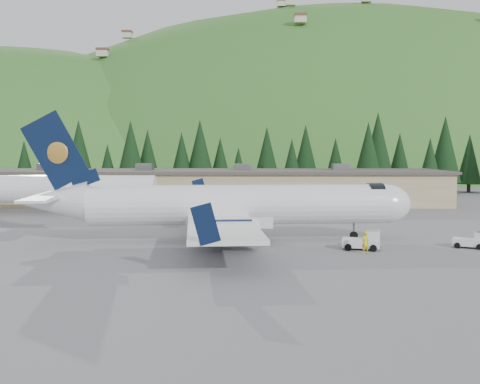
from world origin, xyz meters
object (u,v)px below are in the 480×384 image
second_airliner (46,188)px  airliner (228,207)px  ramp_worker (365,243)px  baggage_tug_a (365,241)px  terminal_building (210,186)px  baggage_tug_b (472,241)px

second_airliner → airliner: bearing=-42.7°
ramp_worker → airliner: bearing=-54.1°
baggage_tug_a → terminal_building: size_ratio=0.05×
second_airliner → baggage_tug_b: size_ratio=9.47×
baggage_tug_a → baggage_tug_b: baggage_tug_a is taller
baggage_tug_b → second_airliner: bearing=174.9°
airliner → ramp_worker: 13.16m
terminal_building → baggage_tug_b: bearing=-59.6°
baggage_tug_a → second_airliner: bearing=155.2°
second_airliner → ramp_worker: bearing=-39.5°
airliner → baggage_tug_b: size_ratio=12.12×
second_airliner → ramp_worker: second_airliner is taller
ramp_worker → baggage_tug_b: bearing=174.6°
baggage_tug_a → airliner: bearing=169.8°
second_airliner → baggage_tug_b: bearing=-30.2°
airliner → baggage_tug_b: bearing=-15.6°
baggage_tug_a → ramp_worker: size_ratio=1.82×
baggage_tug_a → baggage_tug_b: size_ratio=1.13×
baggage_tug_a → ramp_worker: 2.06m
airliner → baggage_tug_a: airliner is taller
baggage_tug_a → terminal_building: bearing=122.2°
airliner → terminal_building: size_ratio=0.50×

